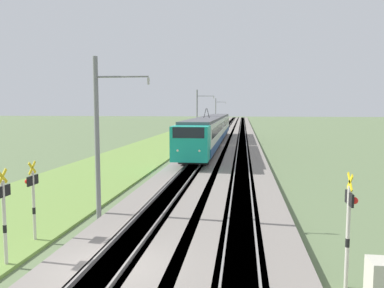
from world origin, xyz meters
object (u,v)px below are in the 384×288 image
(crossing_signal_far, at_px, (349,219))
(equipment_cabinet, at_px, (378,281))
(catenary_mast_far, at_px, (216,113))
(passenger_train, at_px, (212,129))
(crossing_signal_near, at_px, (3,208))
(catenary_mast_mid, at_px, (197,116))
(crossing_signal_aux, at_px, (33,194))
(catenary_mast_near, at_px, (98,136))

(crossing_signal_far, distance_m, equipment_cabinet, 1.72)
(catenary_mast_far, xyz_separation_m, equipment_cabinet, (-80.25, -9.99, -3.20))
(equipment_cabinet, bearing_deg, passenger_train, 11.18)
(crossing_signal_near, height_order, equipment_cabinet, crossing_signal_near)
(passenger_train, xyz_separation_m, crossing_signal_far, (-37.48, -6.95, -0.34))
(crossing_signal_far, height_order, catenary_mast_mid, catenary_mast_mid)
(equipment_cabinet, bearing_deg, crossing_signal_far, 39.39)
(crossing_signal_near, bearing_deg, catenary_mast_far, -90.76)
(crossing_signal_aux, bearing_deg, catenary_mast_mid, -91.92)
(passenger_train, relative_size, crossing_signal_aux, 13.22)
(crossing_signal_aux, bearing_deg, passenger_train, -96.14)
(crossing_signal_near, distance_m, catenary_mast_far, 79.58)
(crossing_signal_aux, bearing_deg, catenary_mast_far, -91.00)
(catenary_mast_near, height_order, catenary_mast_far, catenary_mast_near)
(passenger_train, distance_m, crossing_signal_far, 38.12)
(passenger_train, relative_size, crossing_signal_far, 12.44)
(crossing_signal_far, bearing_deg, crossing_signal_near, -179.84)
(passenger_train, xyz_separation_m, catenary_mast_near, (-32.14, 2.44, 1.46))
(passenger_train, bearing_deg, equipment_cabinet, 11.18)
(crossing_signal_near, xyz_separation_m, catenary_mast_mid, (42.46, -1.05, 2.00))
(crossing_signal_aux, height_order, catenary_mast_far, catenary_mast_far)
(catenary_mast_far, bearing_deg, passenger_train, -176.68)
(crossing_signal_far, xyz_separation_m, crossing_signal_aux, (2.17, 10.75, -0.13))
(passenger_train, distance_m, catenary_mast_far, 42.14)
(crossing_signal_near, bearing_deg, catenary_mast_near, -101.05)
(crossing_signal_far, relative_size, catenary_mast_near, 0.45)
(catenary_mast_far, bearing_deg, crossing_signal_near, 179.24)
(equipment_cabinet, bearing_deg, catenary_mast_near, 58.72)
(catenary_mast_near, distance_m, catenary_mast_mid, 37.09)
(catenary_mast_near, bearing_deg, crossing_signal_aux, 156.89)
(catenary_mast_near, relative_size, catenary_mast_far, 1.01)
(passenger_train, xyz_separation_m, catenary_mast_mid, (4.95, 2.44, 1.59))
(crossing_signal_aux, bearing_deg, crossing_signal_far, 168.60)
(catenary_mast_mid, xyz_separation_m, equipment_cabinet, (-43.16, -9.99, -3.36))
(crossing_signal_aux, relative_size, catenary_mast_mid, 0.41)
(crossing_signal_near, xyz_separation_m, equipment_cabinet, (-0.70, -11.04, -1.36))
(crossing_signal_aux, height_order, catenary_mast_mid, catenary_mast_mid)
(passenger_train, distance_m, catenary_mast_near, 32.26)
(crossing_signal_near, relative_size, equipment_cabinet, 2.77)
(catenary_mast_near, xyz_separation_m, equipment_cabinet, (-6.07, -9.99, -3.23))
(passenger_train, distance_m, crossing_signal_near, 37.67)
(catenary_mast_near, relative_size, catenary_mast_mid, 0.97)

